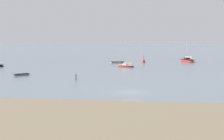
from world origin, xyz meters
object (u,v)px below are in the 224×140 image
channel_buoy (144,61)px  rowboat_moored_1 (117,63)px  rowboat_moored_0 (21,75)px  sailboat_moored_1 (187,61)px  mooring_post_left (76,77)px  sailboat_moored_2 (126,66)px

channel_buoy → rowboat_moored_1: bearing=-156.0°
rowboat_moored_0 → channel_buoy: bearing=-172.6°
sailboat_moored_1 → channel_buoy: size_ratio=3.47×
rowboat_moored_0 → mooring_post_left: size_ratio=2.76×
sailboat_moored_2 → channel_buoy: (4.03, 16.63, 0.23)m
sailboat_moored_2 → channel_buoy: size_ratio=2.33×
channel_buoy → mooring_post_left: 47.42m
sailboat_moored_1 → sailboat_moored_2: sailboat_moored_1 is taller
mooring_post_left → sailboat_moored_2: bearing=77.4°
rowboat_moored_0 → rowboat_moored_1: rowboat_moored_1 is taller
rowboat_moored_0 → sailboat_moored_2: sailboat_moored_2 is taller
rowboat_moored_1 → mooring_post_left: (-2.89, -42.74, 0.40)m
rowboat_moored_1 → sailboat_moored_2: 13.69m
rowboat_moored_0 → mooring_post_left: mooring_post_left is taller
mooring_post_left → rowboat_moored_1: bearing=86.1°
mooring_post_left → rowboat_moored_0: bearing=154.8°
rowboat_moored_1 → sailboat_moored_1: size_ratio=0.57×
sailboat_moored_1 → mooring_post_left: size_ratio=6.01×
rowboat_moored_0 → sailboat_moored_1: size_ratio=0.46×
rowboat_moored_0 → mooring_post_left: 14.41m
sailboat_moored_1 → rowboat_moored_0: bearing=113.0°
rowboat_moored_0 → sailboat_moored_1: bearing=178.3°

